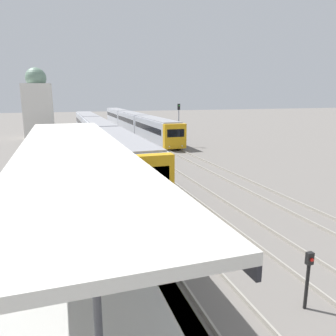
{
  "coord_description": "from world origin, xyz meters",
  "views": [
    {
      "loc": [
        -4.21,
        -2.34,
        6.09
      ],
      "look_at": [
        1.92,
        16.13,
        1.7
      ],
      "focal_mm": 35.0,
      "sensor_mm": 36.0,
      "label": 1
    }
  ],
  "objects_px": {
    "train_near": "(99,133)",
    "signal_mast_far": "(179,120)",
    "signal_post_near": "(308,274)",
    "person_on_platform": "(105,206)",
    "train_far": "(133,121)"
  },
  "relations": [
    {
      "from": "train_near",
      "to": "signal_mast_far",
      "type": "height_order",
      "value": "signal_mast_far"
    },
    {
      "from": "signal_post_near",
      "to": "signal_mast_far",
      "type": "bearing_deg",
      "value": 76.75
    },
    {
      "from": "person_on_platform",
      "to": "train_near",
      "type": "xyz_separation_m",
      "value": [
        2.78,
        25.6,
        -0.2
      ]
    },
    {
      "from": "train_near",
      "to": "train_far",
      "type": "bearing_deg",
      "value": 66.13
    },
    {
      "from": "train_near",
      "to": "train_far",
      "type": "xyz_separation_m",
      "value": [
        7.7,
        17.39,
        -0.06
      ]
    },
    {
      "from": "train_far",
      "to": "signal_post_near",
      "type": "distance_m",
      "value": 48.49
    },
    {
      "from": "signal_post_near",
      "to": "train_far",
      "type": "bearing_deg",
      "value": 83.51
    },
    {
      "from": "person_on_platform",
      "to": "train_near",
      "type": "distance_m",
      "value": 25.75
    },
    {
      "from": "signal_mast_far",
      "to": "signal_post_near",
      "type": "bearing_deg",
      "value": -103.25
    },
    {
      "from": "person_on_platform",
      "to": "train_far",
      "type": "height_order",
      "value": "train_far"
    },
    {
      "from": "person_on_platform",
      "to": "signal_post_near",
      "type": "bearing_deg",
      "value": -46.05
    },
    {
      "from": "person_on_platform",
      "to": "signal_mast_far",
      "type": "height_order",
      "value": "signal_mast_far"
    },
    {
      "from": "train_far",
      "to": "signal_mast_far",
      "type": "relative_size",
      "value": 8.63
    },
    {
      "from": "signal_mast_far",
      "to": "train_far",
      "type": "bearing_deg",
      "value": 94.72
    },
    {
      "from": "person_on_platform",
      "to": "signal_mast_far",
      "type": "relative_size",
      "value": 0.33
    }
  ]
}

